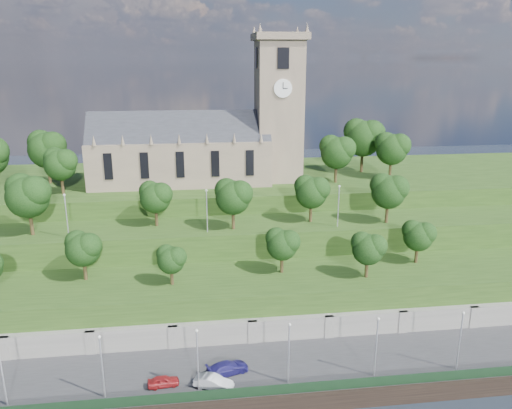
{
  "coord_description": "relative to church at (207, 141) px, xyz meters",
  "views": [
    {
      "loc": [
        -1.62,
        -44.74,
        36.97
      ],
      "look_at": [
        7.83,
        30.0,
        14.84
      ],
      "focal_mm": 35.0,
      "sensor_mm": 36.0,
      "label": 1
    }
  ],
  "objects": [
    {
      "name": "car_right",
      "position": [
        0.57,
        -40.94,
        -19.8
      ],
      "size": [
        5.34,
        3.47,
        1.44
      ],
      "primitive_type": "imported",
      "rotation": [
        0.0,
        0.0,
        1.89
      ],
      "color": "navy",
      "rests_on": "promenade"
    },
    {
      "name": "car_left",
      "position": [
        -6.64,
        -42.34,
        -19.93
      ],
      "size": [
        3.58,
        1.73,
        1.18
      ],
      "primitive_type": "imported",
      "rotation": [
        0.0,
        0.0,
        1.67
      ],
      "color": "maroon",
      "rests_on": "promenade"
    },
    {
      "name": "hilltop",
      "position": [
        -0.79,
        4.02,
        -15.02
      ],
      "size": [
        160.0,
        32.0,
        15.0
      ],
      "primitive_type": "cube",
      "color": "#233F15",
      "rests_on": "ground"
    },
    {
      "name": "trees_hilltop",
      "position": [
        0.56,
        -0.82,
        -1.04
      ],
      "size": [
        77.92,
        16.18,
        10.64
      ],
      "color": "#302513",
      "rests_on": "hilltop"
    },
    {
      "name": "promenade",
      "position": [
        -0.79,
        -39.98,
        -21.52
      ],
      "size": [
        160.0,
        12.0,
        2.0
      ],
      "primitive_type": "cube",
      "color": "#2D2D30",
      "rests_on": "ground"
    },
    {
      "name": "lamp_posts_promenade",
      "position": [
        -2.79,
        -43.48,
        -16.19
      ],
      "size": [
        60.36,
        0.36,
        7.47
      ],
      "color": "#B2B2B7",
      "rests_on": "promenade"
    },
    {
      "name": "trees_lower",
      "position": [
        0.92,
        -27.83,
        -10.14
      ],
      "size": [
        63.01,
        8.48,
        6.91
      ],
      "color": "#302513",
      "rests_on": "embankment_lower"
    },
    {
      "name": "car_middle",
      "position": [
        -1.14,
        -43.41,
        -19.8
      ],
      "size": [
        4.6,
        3.16,
        1.44
      ],
      "primitive_type": "imported",
      "rotation": [
        0.0,
        0.0,
        1.15
      ],
      "color": "#B6B7BB",
      "rests_on": "promenade"
    },
    {
      "name": "retaining_wall",
      "position": [
        -0.79,
        -34.01,
        -20.02
      ],
      "size": [
        160.0,
        2.1,
        5.0
      ],
      "color": "slate",
      "rests_on": "ground"
    },
    {
      "name": "embankment_upper",
      "position": [
        -0.79,
        -16.98,
        -16.52
      ],
      "size": [
        160.0,
        10.0,
        12.0
      ],
      "primitive_type": "cube",
      "color": "#233F15",
      "rests_on": "ground"
    },
    {
      "name": "trees_upper",
      "position": [
        -0.62,
        -17.92,
        -5.04
      ],
      "size": [
        60.06,
        8.0,
        9.14
      ],
      "color": "#302513",
      "rests_on": "embankment_upper"
    },
    {
      "name": "lamp_posts_upper",
      "position": [
        -0.79,
        -19.98,
        -6.64
      ],
      "size": [
        40.36,
        0.36,
        6.61
      ],
      "color": "#B2B2B7",
      "rests_on": "embankment_upper"
    },
    {
      "name": "embankment_lower",
      "position": [
        -0.79,
        -27.98,
        -18.52
      ],
      "size": [
        160.0,
        12.0,
        8.0
      ],
      "primitive_type": "cube",
      "color": "#233F15",
      "rests_on": "ground"
    },
    {
      "name": "church",
      "position": [
        0.0,
        0.0,
        0.0
      ],
      "size": [
        38.6,
        12.35,
        27.6
      ],
      "color": "#70604E",
      "rests_on": "hilltop"
    },
    {
      "name": "fence",
      "position": [
        -0.79,
        -45.38,
        -19.92
      ],
      "size": [
        160.0,
        0.1,
        1.2
      ],
      "primitive_type": "cube",
      "color": "black",
      "rests_on": "promenade"
    }
  ]
}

